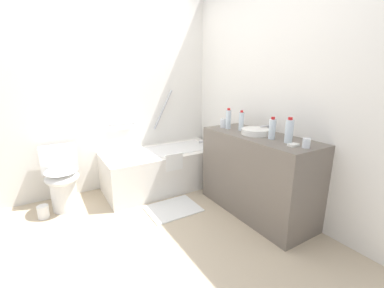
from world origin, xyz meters
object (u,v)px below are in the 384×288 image
(soap_dish, at_px, (293,145))
(toilet, at_px, (62,178))
(sink_basin, at_px, (256,132))
(water_bottle_3, at_px, (289,131))
(toilet_paper_roll, at_px, (43,212))
(bathtub, at_px, (164,167))
(sink_faucet, at_px, (267,129))
(bath_mat, at_px, (173,209))
(drinking_glass_1, at_px, (306,143))
(drinking_glass_0, at_px, (224,123))
(water_bottle_0, at_px, (228,119))
(water_bottle_1, at_px, (241,121))
(water_bottle_2, at_px, (272,129))

(soap_dish, bearing_deg, toilet, 136.60)
(toilet, bearing_deg, sink_basin, 58.85)
(water_bottle_3, distance_m, toilet_paper_roll, 2.58)
(bathtub, height_order, toilet, bathtub)
(sink_faucet, bearing_deg, sink_basin, 180.00)
(bath_mat, bearing_deg, sink_faucet, -26.39)
(drinking_glass_1, xyz_separation_m, toilet_paper_roll, (-1.97, 1.58, -0.83))
(toilet, height_order, drinking_glass_1, drinking_glass_1)
(drinking_glass_0, relative_size, soap_dish, 1.11)
(sink_faucet, bearing_deg, toilet, 149.85)
(water_bottle_0, height_order, water_bottle_1, water_bottle_0)
(sink_basin, distance_m, water_bottle_3, 0.40)
(water_bottle_3, distance_m, soap_dish, 0.15)
(sink_basin, relative_size, water_bottle_1, 1.32)
(toilet, relative_size, sink_basin, 2.38)
(bathtub, bearing_deg, water_bottle_3, -69.14)
(sink_faucet, height_order, soap_dish, sink_faucet)
(bathtub, distance_m, water_bottle_3, 1.71)
(water_bottle_2, relative_size, soap_dish, 2.34)
(drinking_glass_0, xyz_separation_m, toilet_paper_roll, (-1.92, 0.53, -0.84))
(toilet, relative_size, drinking_glass_0, 6.95)
(bathtub, xyz_separation_m, sink_faucet, (0.72, -1.07, 0.62))
(sink_basin, distance_m, drinking_glass_1, 0.59)
(sink_faucet, relative_size, water_bottle_1, 0.69)
(water_bottle_0, xyz_separation_m, drinking_glass_0, (0.00, 0.08, -0.06))
(bathtub, height_order, water_bottle_3, bathtub)
(toilet, distance_m, soap_dish, 2.40)
(bathtub, relative_size, sink_basin, 5.28)
(toilet, relative_size, toilet_paper_roll, 5.08)
(water_bottle_1, bearing_deg, water_bottle_2, -92.52)
(toilet, xyz_separation_m, water_bottle_2, (1.74, -1.34, 0.60))
(sink_faucet, height_order, water_bottle_0, water_bottle_0)
(water_bottle_1, relative_size, soap_dish, 2.44)
(soap_dish, bearing_deg, bathtub, 107.88)
(water_bottle_1, distance_m, toilet_paper_roll, 2.30)
(sink_basin, relative_size, water_bottle_3, 1.27)
(water_bottle_1, relative_size, bath_mat, 0.39)
(water_bottle_1, distance_m, drinking_glass_0, 0.24)
(sink_basin, distance_m, sink_faucet, 0.17)
(sink_basin, relative_size, soap_dish, 3.23)
(drinking_glass_0, height_order, soap_dish, drinking_glass_0)
(toilet, relative_size, drinking_glass_1, 8.54)
(sink_basin, bearing_deg, bath_mat, 148.58)
(water_bottle_0, height_order, water_bottle_3, water_bottle_0)
(soap_dish, bearing_deg, drinking_glass_1, -64.67)
(sink_faucet, xyz_separation_m, water_bottle_1, (-0.16, 0.23, 0.07))
(water_bottle_3, bearing_deg, drinking_glass_0, 93.99)
(water_bottle_3, bearing_deg, toilet, 139.27)
(toilet, bearing_deg, bathtub, 88.91)
(water_bottle_0, xyz_separation_m, bath_mat, (-0.68, 0.08, -0.96))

